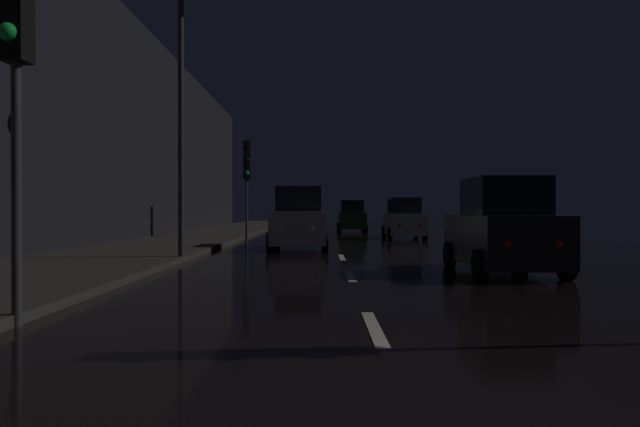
# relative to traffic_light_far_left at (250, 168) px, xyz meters

# --- Properties ---
(ground) EXTENTS (25.45, 84.00, 0.02)m
(ground) POSITION_rel_traffic_light_far_left_xyz_m (4.22, -1.25, -3.47)
(ground) COLOR black
(sidewalk_left) EXTENTS (4.40, 84.00, 0.15)m
(sidewalk_left) POSITION_rel_traffic_light_far_left_xyz_m (-2.31, -1.25, -3.38)
(sidewalk_left) COLOR #38332B
(sidewalk_left) RESTS_ON ground
(building_facade_left) EXTENTS (0.80, 63.00, 9.88)m
(building_facade_left) POSITION_rel_traffic_light_far_left_xyz_m (-4.91, -4.75, 1.48)
(building_facade_left) COLOR black
(building_facade_left) RESTS_ON ground
(lane_centerline) EXTENTS (0.16, 13.10, 0.01)m
(lane_centerline) POSITION_rel_traffic_light_far_left_xyz_m (4.22, -17.20, -3.45)
(lane_centerline) COLOR beige
(lane_centerline) RESTS_ON ground
(traffic_light_far_left) EXTENTS (0.38, 0.49, 4.77)m
(traffic_light_far_left) POSITION_rel_traffic_light_far_left_xyz_m (0.00, 0.00, 0.00)
(traffic_light_far_left) COLOR #38383A
(traffic_light_far_left) RESTS_ON ground
(traffic_light_near_left) EXTENTS (0.32, 0.47, 5.10)m
(traffic_light_near_left) POSITION_rel_traffic_light_far_left_xyz_m (-0.11, -22.68, 0.27)
(traffic_light_near_left) COLOR #38383A
(traffic_light_near_left) RESTS_ON ground
(streetlamp_overhead) EXTENTS (1.70, 0.44, 8.06)m
(streetlamp_overhead) POSITION_rel_traffic_light_far_left_xyz_m (0.22, -13.34, 1.80)
(streetlamp_overhead) COLOR #2D2D30
(streetlamp_overhead) RESTS_ON ground
(car_approaching_headlights) EXTENTS (2.05, 4.43, 2.23)m
(car_approaching_headlights) POSITION_rel_traffic_light_far_left_xyz_m (2.83, -8.02, -2.44)
(car_approaching_headlights) COLOR #A5A8AD
(car_approaching_headlights) RESTS_ON ground
(car_parked_right_far) EXTENTS (1.83, 3.97, 2.00)m
(car_parked_right_far) POSITION_rel_traffic_light_far_left_xyz_m (7.64, -0.04, -2.54)
(car_parked_right_far) COLOR #A5A8AD
(car_parked_right_far) RESTS_ON ground
(car_parked_right_near) EXTENTS (1.95, 4.22, 2.13)m
(car_parked_right_near) POSITION_rel_traffic_light_far_left_xyz_m (7.64, -16.36, -2.49)
(car_parked_right_near) COLOR black
(car_parked_right_near) RESTS_ON ground
(car_distant_taillights) EXTENTS (1.85, 4.00, 2.01)m
(car_distant_taillights) POSITION_rel_traffic_light_far_left_xyz_m (5.61, 9.58, -2.54)
(car_distant_taillights) COLOR #0F3819
(car_distant_taillights) RESTS_ON ground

